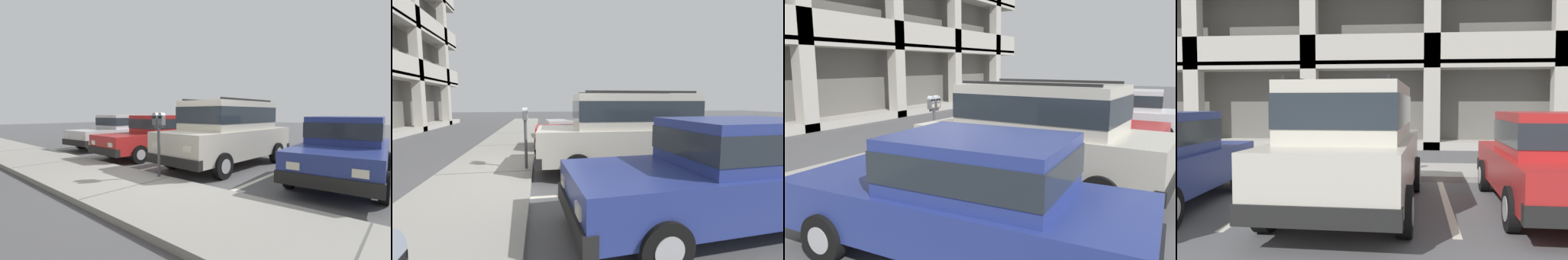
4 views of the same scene
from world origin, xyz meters
TOP-DOWN VIEW (x-y plane):
  - ground_plane at (0.00, 0.00)m, footprint 80.00×80.00m
  - sidewalk at (0.00, 1.30)m, footprint 40.00×2.20m
  - parking_stall_lines at (1.53, -1.40)m, footprint 12.35×4.80m
  - silver_suv at (0.03, -2.32)m, footprint 2.15×4.85m
  - red_sedan at (-3.09, -2.67)m, footprint 2.03×4.58m
  - dark_hatchback at (3.11, -2.17)m, footprint 1.92×4.52m
  - blue_coupe at (6.37, -2.64)m, footprint 2.10×4.61m
  - parking_meter_near at (0.22, 0.35)m, footprint 0.35×0.12m

SIDE VIEW (x-z plane):
  - ground_plane at x=0.00m, z-range -0.10..0.00m
  - parking_stall_lines at x=1.53m, z-range 0.00..0.01m
  - sidewalk at x=0.00m, z-range 0.00..0.12m
  - red_sedan at x=-3.09m, z-range 0.05..1.59m
  - dark_hatchback at x=3.11m, z-range 0.05..1.59m
  - blue_coupe at x=6.37m, z-range 0.05..1.59m
  - silver_suv at x=0.03m, z-range 0.07..2.11m
  - parking_meter_near at x=0.22m, z-range 0.49..2.01m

